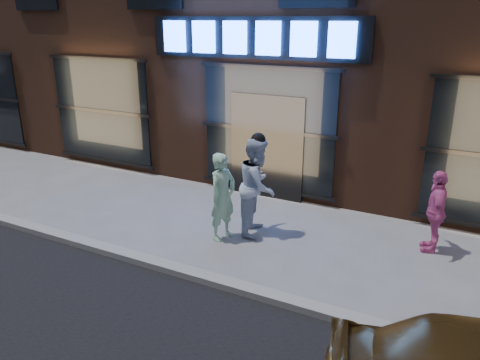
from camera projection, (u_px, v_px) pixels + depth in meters
The scene contains 5 objects.
ground at pixel (169, 270), 7.85m from camera, with size 90.00×90.00×0.00m, color slate.
curb at pixel (168, 267), 7.83m from camera, with size 60.00×0.25×0.12m, color gray.
man_bowtie at pixel (223, 197), 8.75m from camera, with size 0.62×0.40×1.69m, color #9ECFA8.
man_cap at pixel (258, 186), 8.99m from camera, with size 0.93×0.72×1.91m, color white.
passerby at pixel (436, 211), 8.30m from camera, with size 0.89×0.37×1.52m, color #DF5B9F.
Camera 1 is at (4.27, -5.57, 4.02)m, focal length 35.00 mm.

